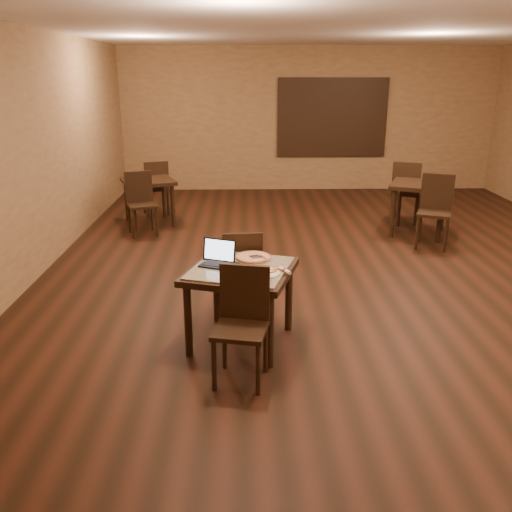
{
  "coord_description": "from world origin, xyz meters",
  "views": [
    {
      "loc": [
        -1.38,
        -6.89,
        2.46
      ],
      "look_at": [
        -1.28,
        -2.14,
        0.85
      ],
      "focal_mm": 38.0,
      "sensor_mm": 36.0,
      "label": 1
    }
  ],
  "objects_px": {
    "chair_main_far": "(242,268)",
    "other_table_b_chair_near": "(141,199)",
    "laptop": "(219,258)",
    "chair_main_near": "(242,317)",
    "other_table_b_chair_far": "(156,185)",
    "other_table_a": "(420,192)",
    "other_table_a_chair_near": "(435,206)",
    "pizza_pan": "(253,258)",
    "other_table_a_chair_far": "(406,189)",
    "tiled_table": "(241,278)",
    "other_table_b": "(148,187)"
  },
  "relations": [
    {
      "from": "laptop",
      "to": "other_table_b_chair_near",
      "type": "xyz_separation_m",
      "value": [
        -1.41,
        3.67,
        -0.26
      ]
    },
    {
      "from": "other_table_b",
      "to": "other_table_b_chair_near",
      "type": "bearing_deg",
      "value": -113.87
    },
    {
      "from": "chair_main_far",
      "to": "other_table_a",
      "type": "height_order",
      "value": "chair_main_far"
    },
    {
      "from": "other_table_a_chair_near",
      "to": "chair_main_near",
      "type": "bearing_deg",
      "value": -105.0
    },
    {
      "from": "chair_main_far",
      "to": "other_table_b",
      "type": "distance_m",
      "value": 4.06
    },
    {
      "from": "other_table_a",
      "to": "other_table_b_chair_near",
      "type": "relative_size",
      "value": 1.17
    },
    {
      "from": "tiled_table",
      "to": "other_table_b_chair_near",
      "type": "height_order",
      "value": "other_table_b_chair_near"
    },
    {
      "from": "other_table_a",
      "to": "other_table_a_chair_near",
      "type": "distance_m",
      "value": 0.63
    },
    {
      "from": "other_table_b_chair_near",
      "to": "other_table_a",
      "type": "bearing_deg",
      "value": -22.5
    },
    {
      "from": "other_table_a",
      "to": "chair_main_far",
      "type": "bearing_deg",
      "value": -109.89
    },
    {
      "from": "chair_main_near",
      "to": "other_table_b",
      "type": "distance_m",
      "value": 5.22
    },
    {
      "from": "tiled_table",
      "to": "chair_main_near",
      "type": "distance_m",
      "value": 0.63
    },
    {
      "from": "chair_main_near",
      "to": "other_table_a_chair_near",
      "type": "distance_m",
      "value": 4.6
    },
    {
      "from": "pizza_pan",
      "to": "other_table_a_chair_near",
      "type": "bearing_deg",
      "value": 45.54
    },
    {
      "from": "tiled_table",
      "to": "other_table_a_chair_near",
      "type": "xyz_separation_m",
      "value": [
        2.84,
        3.01,
        -0.06
      ]
    },
    {
      "from": "other_table_b_chair_near",
      "to": "other_table_b",
      "type": "bearing_deg",
      "value": 66.13
    },
    {
      "from": "chair_main_far",
      "to": "other_table_b_chair_far",
      "type": "height_order",
      "value": "other_table_b_chair_far"
    },
    {
      "from": "tiled_table",
      "to": "other_table_b_chair_far",
      "type": "bearing_deg",
      "value": 124.29
    },
    {
      "from": "chair_main_near",
      "to": "laptop",
      "type": "relative_size",
      "value": 2.51
    },
    {
      "from": "laptop",
      "to": "other_table_a_chair_near",
      "type": "height_order",
      "value": "other_table_a_chair_near"
    },
    {
      "from": "chair_main_far",
      "to": "other_table_b_chair_near",
      "type": "distance_m",
      "value": 3.54
    },
    {
      "from": "chair_main_near",
      "to": "other_table_b_chair_far",
      "type": "height_order",
      "value": "other_table_b_chair_far"
    },
    {
      "from": "other_table_a_chair_far",
      "to": "other_table_b",
      "type": "distance_m",
      "value": 4.35
    },
    {
      "from": "chair_main_near",
      "to": "chair_main_far",
      "type": "xyz_separation_m",
      "value": [
        -0.01,
        1.23,
        -0.02
      ]
    },
    {
      "from": "tiled_table",
      "to": "pizza_pan",
      "type": "distance_m",
      "value": 0.29
    },
    {
      "from": "laptop",
      "to": "other_table_b_chair_near",
      "type": "height_order",
      "value": "other_table_b_chair_near"
    },
    {
      "from": "laptop",
      "to": "other_table_a_chair_near",
      "type": "distance_m",
      "value": 4.22
    },
    {
      "from": "other_table_a_chair_far",
      "to": "other_table_a_chair_near",
      "type": "bearing_deg",
      "value": 116.2
    },
    {
      "from": "other_table_b",
      "to": "chair_main_far",
      "type": "bearing_deg",
      "value": -87.8
    },
    {
      "from": "tiled_table",
      "to": "other_table_a",
      "type": "relative_size",
      "value": 1.0
    },
    {
      "from": "laptop",
      "to": "pizza_pan",
      "type": "bearing_deg",
      "value": 45.4
    },
    {
      "from": "pizza_pan",
      "to": "other_table_a_chair_far",
      "type": "xyz_separation_m",
      "value": [
        2.65,
        4.03,
        -0.17
      ]
    },
    {
      "from": "other_table_a_chair_near",
      "to": "pizza_pan",
      "type": "bearing_deg",
      "value": -111.57
    },
    {
      "from": "other_table_b_chair_near",
      "to": "tiled_table",
      "type": "bearing_deg",
      "value": -87.71
    },
    {
      "from": "chair_main_near",
      "to": "other_table_b_chair_near",
      "type": "xyz_separation_m",
      "value": [
        -1.63,
        4.39,
        0.01
      ]
    },
    {
      "from": "chair_main_near",
      "to": "other_table_a",
      "type": "xyz_separation_m",
      "value": [
        2.79,
        4.26,
        0.14
      ]
    },
    {
      "from": "tiled_table",
      "to": "other_table_a_chair_near",
      "type": "height_order",
      "value": "other_table_a_chair_near"
    },
    {
      "from": "chair_main_far",
      "to": "laptop",
      "type": "bearing_deg",
      "value": 62.55
    },
    {
      "from": "other_table_a_chair_far",
      "to": "other_table_b_chair_far",
      "type": "bearing_deg",
      "value": 14.18
    },
    {
      "from": "tiled_table",
      "to": "other_table_b_chair_near",
      "type": "relative_size",
      "value": 1.16
    },
    {
      "from": "other_table_b_chair_far",
      "to": "chair_main_far",
      "type": "bearing_deg",
      "value": 89.0
    },
    {
      "from": "chair_main_far",
      "to": "pizza_pan",
      "type": "bearing_deg",
      "value": 101.01
    },
    {
      "from": "chair_main_near",
      "to": "other_table_a_chair_near",
      "type": "height_order",
      "value": "other_table_a_chair_near"
    },
    {
      "from": "laptop",
      "to": "other_table_b_chair_near",
      "type": "relative_size",
      "value": 0.39
    },
    {
      "from": "other_table_a",
      "to": "pizza_pan",
      "type": "bearing_deg",
      "value": -105.4
    },
    {
      "from": "chair_main_far",
      "to": "other_table_a_chair_far",
      "type": "bearing_deg",
      "value": -132.61
    },
    {
      "from": "other_table_b_chair_near",
      "to": "other_table_b_chair_far",
      "type": "distance_m",
      "value": 1.16
    },
    {
      "from": "laptop",
      "to": "other_table_a_chair_near",
      "type": "xyz_separation_m",
      "value": [
        3.04,
        2.91,
        -0.22
      ]
    },
    {
      "from": "pizza_pan",
      "to": "other_table_a_chair_far",
      "type": "relative_size",
      "value": 0.36
    },
    {
      "from": "pizza_pan",
      "to": "chair_main_far",
      "type": "bearing_deg",
      "value": 106.52
    }
  ]
}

